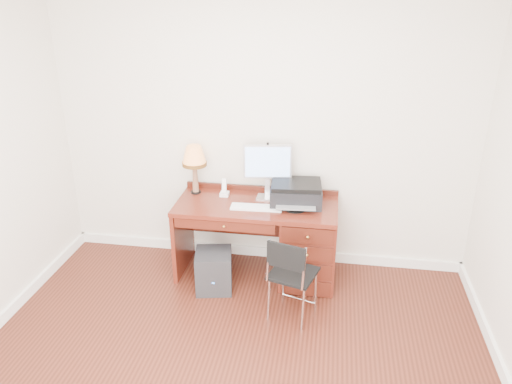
% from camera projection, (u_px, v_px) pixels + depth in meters
% --- Properties ---
extents(ground, '(4.00, 4.00, 0.00)m').
position_uv_depth(ground, '(227.00, 376.00, 3.65)').
color(ground, '#36140C').
rests_on(ground, ground).
extents(room_shell, '(4.00, 4.00, 4.00)m').
position_uv_depth(room_shell, '(242.00, 317.00, 4.20)').
color(room_shell, silver).
rests_on(room_shell, ground).
extents(desk, '(1.50, 0.67, 0.75)m').
position_uv_depth(desk, '(290.00, 238.00, 4.71)').
color(desk, '#5E1F13').
rests_on(desk, ground).
extents(monitor, '(0.45, 0.17, 0.52)m').
position_uv_depth(monitor, '(268.00, 165.00, 4.64)').
color(monitor, silver).
rests_on(monitor, desk).
extents(keyboard, '(0.47, 0.15, 0.02)m').
position_uv_depth(keyboard, '(256.00, 207.00, 4.53)').
color(keyboard, white).
rests_on(keyboard, desk).
extents(mouse_pad, '(0.20, 0.20, 0.04)m').
position_uv_depth(mouse_pad, '(295.00, 208.00, 4.51)').
color(mouse_pad, black).
rests_on(mouse_pad, desk).
extents(printer, '(0.49, 0.40, 0.21)m').
position_uv_depth(printer, '(296.00, 193.00, 4.60)').
color(printer, black).
rests_on(printer, desk).
extents(leg_lamp, '(0.23, 0.23, 0.48)m').
position_uv_depth(leg_lamp, '(194.00, 159.00, 4.72)').
color(leg_lamp, black).
rests_on(leg_lamp, desk).
extents(phone, '(0.08, 0.08, 0.17)m').
position_uv_depth(phone, '(224.00, 191.00, 4.77)').
color(phone, white).
rests_on(phone, desk).
extents(pen_cup, '(0.07, 0.07, 0.09)m').
position_uv_depth(pen_cup, '(304.00, 193.00, 4.74)').
color(pen_cup, black).
rests_on(pen_cup, desk).
extents(chair, '(0.45, 0.45, 0.77)m').
position_uv_depth(chair, '(293.00, 271.00, 4.09)').
color(chair, black).
rests_on(chair, ground).
extents(equipment_box, '(0.38, 0.38, 0.38)m').
position_uv_depth(equipment_box, '(214.00, 271.00, 4.61)').
color(equipment_box, black).
rests_on(equipment_box, ground).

